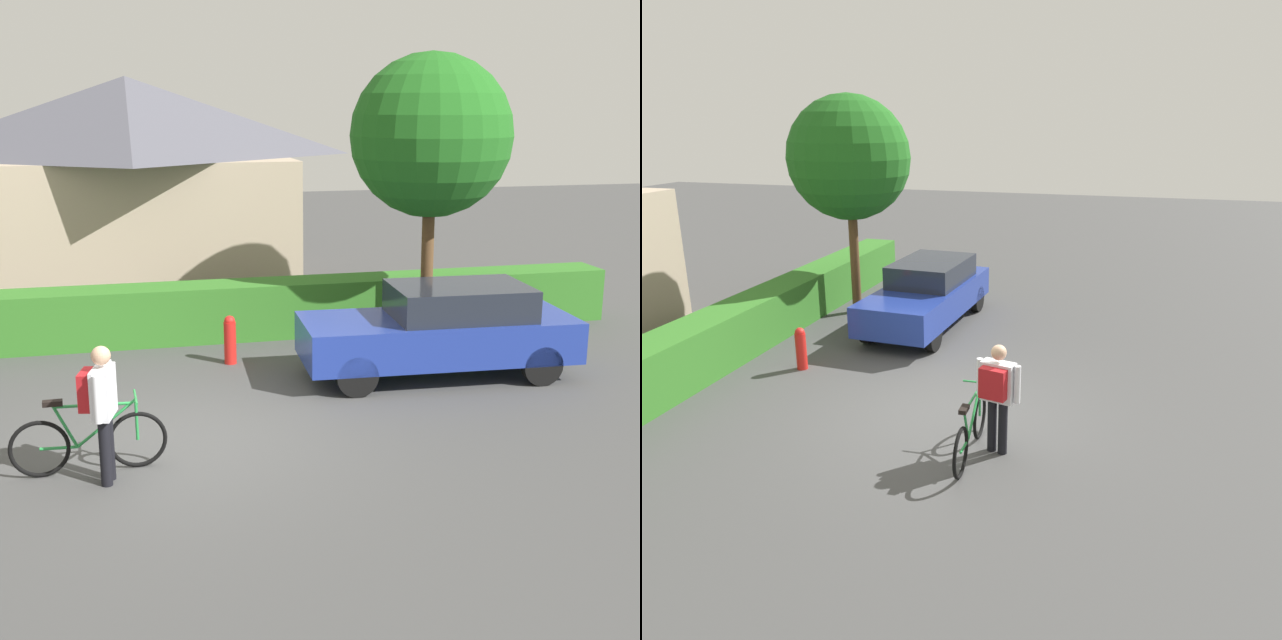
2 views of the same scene
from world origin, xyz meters
TOP-DOWN VIEW (x-y plane):
  - ground_plane at (0.00, 0.00)m, footprint 60.00×60.00m
  - hedge_row at (0.00, 4.74)m, footprint 16.95×0.90m
  - parked_car_near at (4.09, 1.71)m, footprint 4.31×1.84m
  - bicycle at (-1.20, -0.76)m, footprint 1.79×0.50m
  - person_rider at (-1.03, -1.08)m, footprint 0.42×0.64m
  - tree_kerbside at (4.56, 3.69)m, footprint 2.78×2.78m
  - fire_hydrant at (0.96, 3.12)m, footprint 0.20×0.20m

SIDE VIEW (x-z plane):
  - ground_plane at x=0.00m, z-range 0.00..0.00m
  - bicycle at x=-1.20m, z-range -0.07..0.84m
  - fire_hydrant at x=0.96m, z-range 0.01..0.82m
  - hedge_row at x=0.00m, z-range 0.00..1.00m
  - parked_car_near at x=4.09m, z-range 0.03..1.47m
  - person_rider at x=-1.03m, z-range 0.17..1.77m
  - tree_kerbside at x=4.56m, z-range 1.10..6.12m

